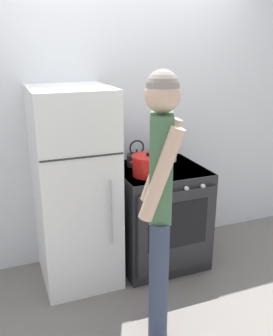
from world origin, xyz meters
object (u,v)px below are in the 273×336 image
object	(u,v)px
utensil_jar	(172,154)
person	(160,195)
tea_kettle	(137,158)
refrigerator	(75,188)
stove_range	(160,215)
dutch_oven_pot	(148,165)

from	to	relation	value
utensil_jar	person	bearing A→B (deg)	-120.11
tea_kettle	person	bearing A→B (deg)	-102.86
tea_kettle	person	world-z (taller)	person
refrigerator	person	bearing A→B (deg)	-66.49
stove_range	utensil_jar	xyz separation A→B (m)	(0.19, 0.17, 0.50)
refrigerator	tea_kettle	distance (m)	0.61
utensil_jar	dutch_oven_pot	bearing A→B (deg)	-141.84
tea_kettle	utensil_jar	distance (m)	0.34
utensil_jar	refrigerator	bearing A→B (deg)	-171.89
stove_range	dutch_oven_pot	world-z (taller)	dutch_oven_pot
person	refrigerator	bearing A→B (deg)	47.92
stove_range	person	xyz separation A→B (m)	(-0.37, -0.79, 0.55)
dutch_oven_pot	utensil_jar	size ratio (longest dim) A/B	1.06
stove_range	tea_kettle	world-z (taller)	tea_kettle
stove_range	tea_kettle	bearing A→B (deg)	133.52
tea_kettle	utensil_jar	bearing A→B (deg)	1.03
person	utensil_jar	bearing A→B (deg)	-5.70
tea_kettle	utensil_jar	size ratio (longest dim) A/B	0.82
refrigerator	utensil_jar	size ratio (longest dim) A/B	5.67
dutch_oven_pot	tea_kettle	world-z (taller)	tea_kettle
stove_range	tea_kettle	distance (m)	0.55
dutch_oven_pot	tea_kettle	distance (m)	0.27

